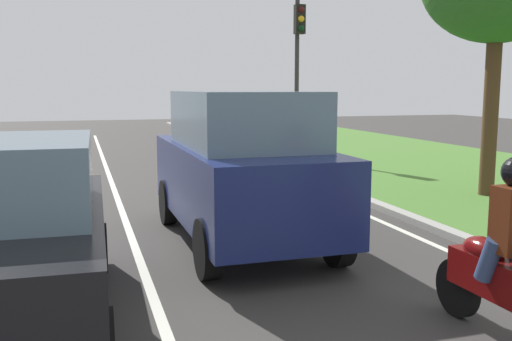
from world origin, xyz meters
name	(u,v)px	position (x,y,z in m)	size (l,w,h in m)	color
ground_plane	(145,189)	(0.00, 14.00, 0.00)	(60.00, 60.00, 0.00)	#383533
lane_line_center	(115,190)	(-0.70, 14.00, 0.00)	(0.12, 32.00, 0.01)	silver
lane_line_right_edge	(291,182)	(3.60, 14.00, 0.00)	(0.12, 32.00, 0.01)	silver
grass_verge_right	(458,172)	(8.50, 14.00, 0.03)	(9.00, 48.00, 0.06)	#47752D
curb_right	(309,178)	(4.10, 14.00, 0.06)	(0.24, 48.00, 0.12)	#9E9B93
car_suv_ahead	(242,167)	(0.89, 8.85, 1.17)	(1.99, 4.51, 2.28)	navy
car_sedan_left_lane	(10,236)	(-2.10, 6.50, 0.92)	(1.94, 4.35, 1.86)	black
traffic_light_near_right	(298,51)	(5.33, 18.03, 3.48)	(0.32, 0.50, 5.15)	#2D2D2D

